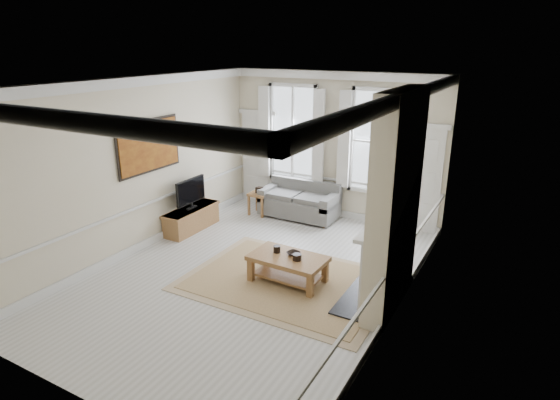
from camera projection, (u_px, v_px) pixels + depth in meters
The scene contains 23 objects.
floor at pixel (252, 275), 8.45m from camera, with size 7.20×7.20×0.00m, color #B7B5AD.
ceiling at pixel (248, 82), 7.36m from camera, with size 7.20×7.20×0.00m, color white.
back_wall at pixel (334, 146), 10.89m from camera, with size 5.20×5.20×0.00m, color beige.
left_wall at pixel (138, 166), 9.11m from camera, with size 7.20×7.20×0.00m, color beige.
right_wall at pixel (403, 210), 6.71m from camera, with size 7.20×7.20×0.00m, color beige.
window_left at pixel (293, 134), 11.27m from camera, with size 1.26×0.20×2.20m, color #B2BCC6, non-canonical shape.
window_right at pixel (377, 142), 10.30m from camera, with size 1.26×0.20×2.20m, color #B2BCC6, non-canonical shape.
door_left at pixel (258, 159), 11.98m from camera, with size 0.90×0.08×2.30m, color silver.
door_right at pixel (420, 181), 10.09m from camera, with size 0.90×0.08×2.30m, color silver.
painting at pixel (149, 146), 9.22m from camera, with size 0.05×1.66×1.06m, color #A6661C.
chimney_breast at pixel (395, 205), 6.96m from camera, with size 0.35×1.70×3.38m, color beige.
hearth at pixel (362, 296), 7.69m from camera, with size 0.55×1.50×0.05m, color black.
fireplace at pixel (376, 260), 7.37m from camera, with size 0.21×1.45×1.33m.
mirror at pixel (383, 180), 6.94m from camera, with size 0.06×1.26×1.06m, color gold.
sofa at pixel (300, 202), 11.19m from camera, with size 1.83×0.89×0.85m.
side_table at pixel (259, 197), 11.31m from camera, with size 0.45×0.45×0.55m.
rug at pixel (288, 281), 8.21m from camera, with size 3.50×2.60×0.02m, color #997B4F.
coffee_table at pixel (288, 261), 8.08m from camera, with size 1.33×0.81×0.49m.
ceramic_pot_a at pixel (277, 249), 8.19m from camera, with size 0.12×0.12×0.12m, color black.
ceramic_pot_b at pixel (297, 257), 7.90m from camera, with size 0.15×0.15×0.11m, color black.
bowl at pixel (293, 253), 8.11m from camera, with size 0.22×0.22×0.05m, color black.
tv_stand at pixel (192, 219), 10.42m from camera, with size 0.46×1.42×0.51m, color brown.
tv at pixel (191, 191), 10.20m from camera, with size 0.08×0.90×0.68m.
Camera 1 is at (4.12, -6.37, 3.99)m, focal length 30.00 mm.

